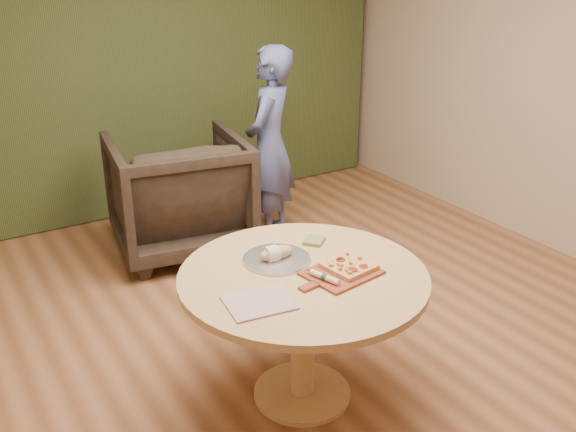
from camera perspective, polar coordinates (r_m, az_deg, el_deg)
The scene contains 12 objects.
room_shell at distance 3.21m, azimuth 3.54°, elevation 7.19°, with size 5.04×6.04×2.84m.
curtain at distance 5.78m, azimuth -13.59°, elevation 13.66°, with size 4.80×0.14×2.78m, color #2B3819.
pedestal_table at distance 3.30m, azimuth 1.34°, elevation -7.28°, with size 1.26×1.26×0.75m.
pizza_paddle at distance 3.22m, azimuth 4.65°, elevation -5.12°, with size 0.46×0.33×0.01m.
flatbread_pizza at distance 3.26m, azimuth 5.42°, elevation -4.44°, with size 0.25×0.25×0.04m.
cutlery_roll at distance 3.14m, azimuth 3.28°, elevation -5.46°, with size 0.08×0.20×0.03m.
newspaper at distance 2.98m, azimuth -2.61°, elevation -7.70°, with size 0.30×0.25×0.01m, color silver.
serving_tray at distance 3.36m, azimuth -1.03°, elevation -3.85°, with size 0.36×0.36×0.02m.
bread_roll at distance 3.34m, azimuth -1.17°, elevation -3.33°, with size 0.19×0.09×0.09m.
green_packet at distance 3.56m, azimuth 2.34°, elevation -2.21°, with size 0.12×0.10×0.02m, color #55602B.
armchair at distance 5.09m, azimuth -9.71°, elevation 2.46°, with size 1.00×0.94×1.03m, color black.
person_standing at distance 5.16m, azimuth -1.64°, elevation 6.27°, with size 0.58×0.38×1.58m, color #4C588F.
Camera 1 is at (-1.78, -2.53, 2.27)m, focal length 40.00 mm.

